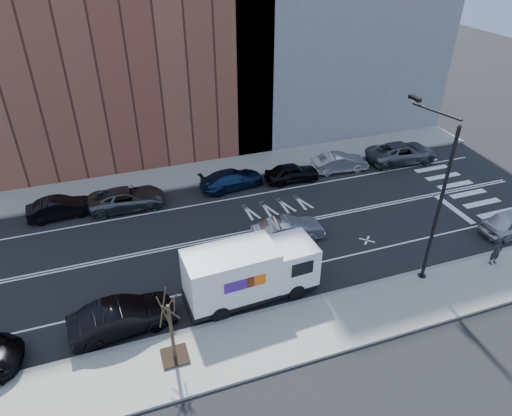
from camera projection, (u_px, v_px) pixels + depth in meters
ground at (259, 230)px, 29.36m from camera, size 120.00×120.00×0.00m
sidewalk_near at (319, 326)px, 22.29m from camera, size 44.00×3.60×0.15m
sidewalk_far at (222, 169)px, 36.34m from camera, size 44.00×3.60×0.15m
curb_near at (304, 301)px, 23.72m from camera, size 44.00×0.25×0.17m
curb_far at (228, 180)px, 34.90m from camera, size 44.00×0.25×0.17m
crosswalk at (461, 189)px, 33.82m from camera, size 3.00×14.00×0.01m
road_markings at (259, 230)px, 29.35m from camera, size 40.00×8.60×0.01m
bldg_brick at (87, 14)px, 33.72m from camera, size 26.00×10.00×22.00m
streetlight at (435, 195)px, 23.08m from camera, size 0.44×4.02×9.34m
street_tree at (172, 337)px, 19.92m from camera, size 1.20×1.20×3.75m
fedex_van at (250, 272)px, 23.30m from camera, size 7.06×2.73×3.18m
far_parked_b at (60, 208)px, 30.32m from camera, size 4.29×1.76×1.38m
far_parked_c at (127, 198)px, 31.30m from camera, size 5.25×2.56×1.44m
far_parked_d at (232, 179)px, 33.67m from camera, size 5.03×2.60×1.40m
far_parked_e at (292, 173)px, 34.54m from camera, size 4.19×1.79×1.41m
far_parked_f at (340, 163)px, 35.94m from camera, size 4.50×1.86×1.45m
far_parked_g at (402, 153)px, 37.29m from camera, size 5.94×3.03×1.61m
driving_sedan at (288, 230)px, 28.05m from camera, size 4.50×1.65×1.47m
near_parked_rear_a at (122, 318)px, 21.75m from camera, size 5.11×2.19×1.64m
pedestrian at (497, 251)px, 25.81m from camera, size 0.64×0.43×1.72m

